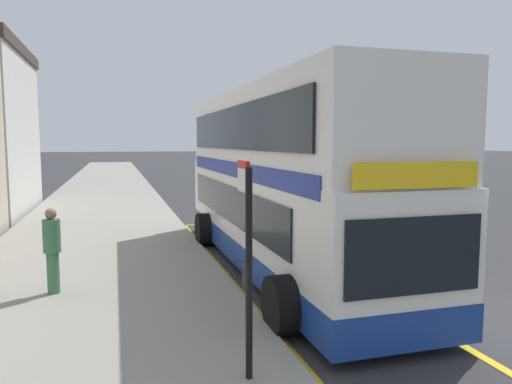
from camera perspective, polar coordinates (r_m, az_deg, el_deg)
The scene contains 7 objects.
ground_plane at distance 39.32m, azimuth -7.02°, elevation 1.28°, with size 260.00×260.00×0.00m, color #333335.
pavement_near at distance 38.80m, azimuth -17.28°, elevation 1.09°, with size 6.00×76.00×0.14m, color gray.
double_decker_bus at distance 11.96m, azimuth 2.85°, elevation 0.65°, with size 3.17×11.31×4.40m.
bus_bay_markings at distance 12.15m, azimuth 2.41°, elevation -9.14°, with size 2.81×14.17×0.01m.
bus_stop_sign at distance 6.12m, azimuth -1.04°, elevation -7.23°, with size 0.09×0.51×2.79m.
parked_car_silver_kerbside at distance 33.56m, azimuth 2.70°, elevation 1.89°, with size 2.09×4.20×1.62m.
pedestrian_further_back at distance 10.45m, azimuth -23.10°, elevation -6.05°, with size 0.34×0.34×1.72m.
Camera 1 is at (-6.39, -6.67, 3.16)m, focal length 33.61 mm.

